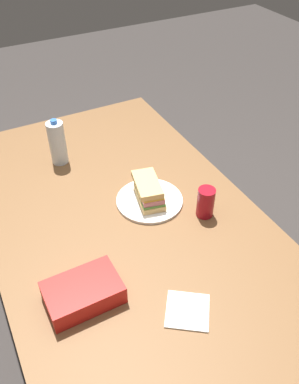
# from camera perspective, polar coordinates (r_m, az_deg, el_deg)

# --- Properties ---
(ground_plane) EXTENTS (8.00, 8.00, 0.00)m
(ground_plane) POSITION_cam_1_polar(r_m,az_deg,el_deg) (2.12, -2.69, -18.16)
(ground_plane) COLOR #383330
(dining_table) EXTENTS (1.69, 0.98, 0.74)m
(dining_table) POSITION_cam_1_polar(r_m,az_deg,el_deg) (1.59, -3.41, -5.89)
(dining_table) COLOR brown
(dining_table) RESTS_ON ground_plane
(paper_plate) EXTENTS (0.26, 0.26, 0.01)m
(paper_plate) POSITION_cam_1_polar(r_m,az_deg,el_deg) (1.60, -0.00, -1.20)
(paper_plate) COLOR white
(paper_plate) RESTS_ON dining_table
(sandwich) EXTENTS (0.20, 0.13, 0.08)m
(sandwich) POSITION_cam_1_polar(r_m,az_deg,el_deg) (1.57, -0.10, 0.15)
(sandwich) COLOR #DBB26B
(sandwich) RESTS_ON paper_plate
(soda_can_red) EXTENTS (0.07, 0.07, 0.12)m
(soda_can_red) POSITION_cam_1_polar(r_m,az_deg,el_deg) (1.52, 7.95, -1.46)
(soda_can_red) COLOR maroon
(soda_can_red) RESTS_ON dining_table
(chip_bag) EXTENTS (0.15, 0.23, 0.07)m
(chip_bag) POSITION_cam_1_polar(r_m,az_deg,el_deg) (1.29, -9.38, -13.85)
(chip_bag) COLOR red
(chip_bag) RESTS_ON dining_table
(water_bottle_tall) EXTENTS (0.07, 0.07, 0.21)m
(water_bottle_tall) POSITION_cam_1_polar(r_m,az_deg,el_deg) (1.80, -12.91, 6.82)
(water_bottle_tall) COLOR silver
(water_bottle_tall) RESTS_ON dining_table
(paper_napkin) EXTENTS (0.18, 0.18, 0.01)m
(paper_napkin) POSITION_cam_1_polar(r_m,az_deg,el_deg) (1.28, 5.31, -16.43)
(paper_napkin) COLOR white
(paper_napkin) RESTS_ON dining_table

